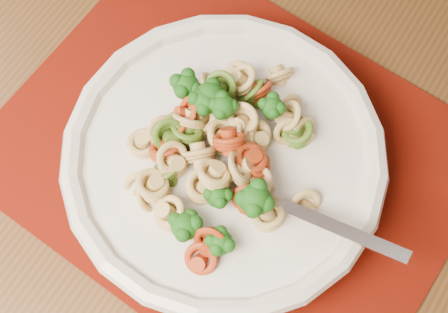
# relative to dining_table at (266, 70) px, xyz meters

# --- Properties ---
(dining_table) EXTENTS (1.66, 1.41, 0.78)m
(dining_table) POSITION_rel_dining_table_xyz_m (0.00, 0.00, 0.00)
(dining_table) COLOR #502F16
(dining_table) RESTS_ON ground
(placemat) EXTENTS (0.52, 0.48, 0.00)m
(placemat) POSITION_rel_dining_table_xyz_m (-0.02, -0.16, 0.11)
(placemat) COLOR #5A0903
(placemat) RESTS_ON dining_table
(pasta_bowl) EXTENTS (0.29, 0.29, 0.05)m
(pasta_bowl) POSITION_rel_dining_table_xyz_m (-0.02, -0.17, 0.14)
(pasta_bowl) COLOR silver
(pasta_bowl) RESTS_ON placemat
(pasta_broccoli_heap) EXTENTS (0.24, 0.24, 0.06)m
(pasta_broccoli_heap) POSITION_rel_dining_table_xyz_m (-0.02, -0.17, 0.15)
(pasta_broccoli_heap) COLOR tan
(pasta_broccoli_heap) RESTS_ON pasta_bowl
(fork) EXTENTS (0.18, 0.09, 0.08)m
(fork) POSITION_rel_dining_table_xyz_m (0.01, -0.20, 0.15)
(fork) COLOR silver
(fork) RESTS_ON pasta_bowl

